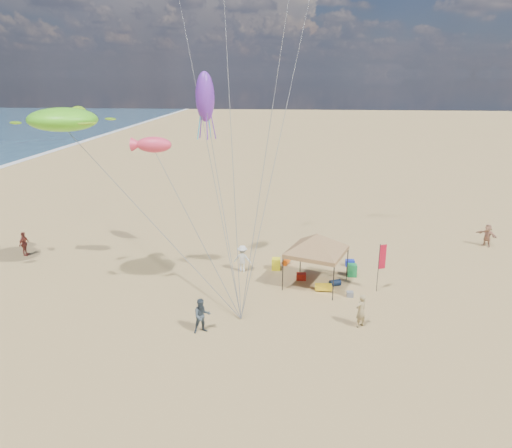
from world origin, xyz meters
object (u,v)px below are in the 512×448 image
at_px(cooler_red, 301,277).
at_px(person_near_b, 202,316).
at_px(canopy_tent, 317,236).
at_px(person_far_c, 487,235).
at_px(person_near_c, 242,259).
at_px(person_near_a, 361,311).
at_px(cooler_blue, 350,263).
at_px(chair_green, 352,270).
at_px(beach_cart, 323,287).
at_px(feather_flag, 381,260).
at_px(person_far_a, 24,244).
at_px(chair_yellow, 276,264).

relative_size(cooler_red, person_near_b, 0.33).
relative_size(canopy_tent, person_far_c, 3.42).
bearing_deg(person_near_c, person_far_c, -153.12).
height_order(person_near_a, person_near_b, person_near_b).
relative_size(person_near_c, person_far_c, 1.05).
xyz_separation_m(cooler_blue, person_near_a, (-0.30, -7.28, 0.62)).
bearing_deg(person_near_b, cooler_blue, 23.48).
bearing_deg(chair_green, beach_cart, -129.72).
height_order(feather_flag, person_near_b, feather_flag).
distance_m(person_near_b, person_far_a, 15.61).
relative_size(beach_cart, person_far_c, 0.58).
xyz_separation_m(person_near_a, person_near_c, (-6.12, 5.87, 0.00)).
height_order(cooler_red, cooler_blue, same).
relative_size(feather_flag, person_near_c, 1.66).
bearing_deg(person_near_b, person_near_c, 56.66).
bearing_deg(person_near_c, beach_cart, 162.07).
bearing_deg(beach_cart, person_far_c, 34.77).
bearing_deg(chair_green, cooler_blue, 88.60).
bearing_deg(person_far_c, cooler_red, -101.31).
bearing_deg(chair_green, person_far_c, 31.05).
bearing_deg(cooler_red, chair_yellow, 137.59).
bearing_deg(person_near_c, person_far_a, 1.66).
height_order(cooler_red, person_near_a, person_near_a).
bearing_deg(person_far_c, person_near_a, -79.50).
bearing_deg(person_near_b, person_far_a, 122.79).
height_order(canopy_tent, chair_yellow, canopy_tent).
bearing_deg(person_far_c, person_near_c, -109.36).
xyz_separation_m(feather_flag, cooler_blue, (-1.20, 3.41, -1.63)).
xyz_separation_m(cooler_blue, person_far_a, (-20.64, -0.03, 0.60)).
xyz_separation_m(cooler_red, person_far_c, (12.55, 6.59, 0.58)).
bearing_deg(person_far_c, canopy_tent, -97.48).
bearing_deg(cooler_blue, person_near_b, -131.65).
height_order(feather_flag, person_far_c, feather_flag).
bearing_deg(chair_yellow, person_near_c, -166.15).
relative_size(feather_flag, cooler_blue, 5.02).
distance_m(feather_flag, person_far_c, 11.44).
xyz_separation_m(beach_cart, person_near_a, (1.48, -3.69, 0.61)).
relative_size(person_near_a, person_near_c, 1.00).
relative_size(chair_yellow, beach_cart, 0.78).
distance_m(chair_green, chair_yellow, 4.45).
bearing_deg(person_far_a, beach_cart, -98.51).
height_order(chair_yellow, person_far_a, person_far_a).
xyz_separation_m(canopy_tent, person_far_a, (-18.45, 2.90, -2.10)).
bearing_deg(cooler_blue, person_far_a, -179.92).
xyz_separation_m(canopy_tent, chair_yellow, (-2.26, 2.00, -2.54)).
distance_m(beach_cart, person_near_c, 5.16).
distance_m(cooler_red, chair_green, 3.04).
height_order(person_near_b, person_near_c, person_near_b).
relative_size(canopy_tent, feather_flag, 1.95).
relative_size(cooler_blue, chair_yellow, 0.77).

